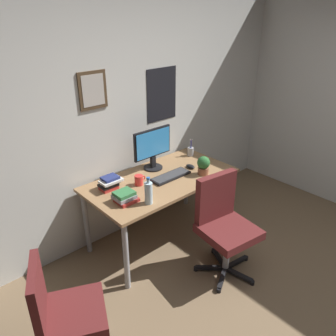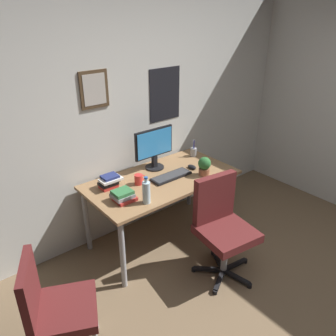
{
  "view_description": "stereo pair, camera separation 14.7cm",
  "coord_description": "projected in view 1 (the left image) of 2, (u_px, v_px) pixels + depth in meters",
  "views": [
    {
      "loc": [
        -1.98,
        -0.6,
        2.3
      ],
      "look_at": [
        -0.02,
        1.57,
        0.88
      ],
      "focal_mm": 36.23,
      "sensor_mm": 36.0,
      "label": 1
    },
    {
      "loc": [
        -1.87,
        -0.69,
        2.3
      ],
      "look_at": [
        -0.02,
        1.57,
        0.88
      ],
      "focal_mm": 36.23,
      "sensor_mm": 36.0,
      "label": 2
    }
  ],
  "objects": [
    {
      "name": "wall_back",
      "position": [
        132.0,
        113.0,
        3.46
      ],
      "size": [
        4.4,
        0.1,
        2.6
      ],
      "color": "silver",
      "rests_on": "ground_plane"
    },
    {
      "name": "desk",
      "position": [
        161.0,
        185.0,
        3.41
      ],
      "size": [
        1.51,
        0.79,
        0.73
      ],
      "color": "#936D47",
      "rests_on": "ground_plane"
    },
    {
      "name": "office_chair",
      "position": [
        223.0,
        221.0,
        3.07
      ],
      "size": [
        0.57,
        0.57,
        0.95
      ],
      "color": "#591E1E",
      "rests_on": "ground_plane"
    },
    {
      "name": "side_chair",
      "position": [
        62.0,
        310.0,
        2.21
      ],
      "size": [
        0.56,
        0.56,
        0.88
      ],
      "color": "#591E1E",
      "rests_on": "ground_plane"
    },
    {
      "name": "monitor",
      "position": [
        153.0,
        147.0,
        3.49
      ],
      "size": [
        0.46,
        0.2,
        0.43
      ],
      "color": "black",
      "rests_on": "desk"
    },
    {
      "name": "keyboard",
      "position": [
        171.0,
        176.0,
        3.4
      ],
      "size": [
        0.43,
        0.15,
        0.03
      ],
      "color": "black",
      "rests_on": "desk"
    },
    {
      "name": "computer_mouse",
      "position": [
        190.0,
        166.0,
        3.59
      ],
      "size": [
        0.06,
        0.11,
        0.04
      ],
      "color": "black",
      "rests_on": "desk"
    },
    {
      "name": "water_bottle",
      "position": [
        149.0,
        193.0,
        2.91
      ],
      "size": [
        0.07,
        0.07,
        0.25
      ],
      "color": "silver",
      "rests_on": "desk"
    },
    {
      "name": "coffee_mug_near",
      "position": [
        139.0,
        180.0,
        3.24
      ],
      "size": [
        0.12,
        0.08,
        0.1
      ],
      "color": "red",
      "rests_on": "desk"
    },
    {
      "name": "potted_plant",
      "position": [
        203.0,
        165.0,
        3.42
      ],
      "size": [
        0.13,
        0.13,
        0.19
      ],
      "color": "brown",
      "rests_on": "desk"
    },
    {
      "name": "pen_cup",
      "position": [
        191.0,
        151.0,
        3.87
      ],
      "size": [
        0.07,
        0.07,
        0.2
      ],
      "color": "#9EA0A5",
      "rests_on": "desk"
    },
    {
      "name": "book_stack_left",
      "position": [
        125.0,
        197.0,
        2.97
      ],
      "size": [
        0.19,
        0.17,
        0.1
      ],
      "color": "#B22D28",
      "rests_on": "desk"
    },
    {
      "name": "book_stack_right",
      "position": [
        110.0,
        183.0,
        3.16
      ],
      "size": [
        0.21,
        0.15,
        0.12
      ],
      "color": "#B22D28",
      "rests_on": "desk"
    }
  ]
}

